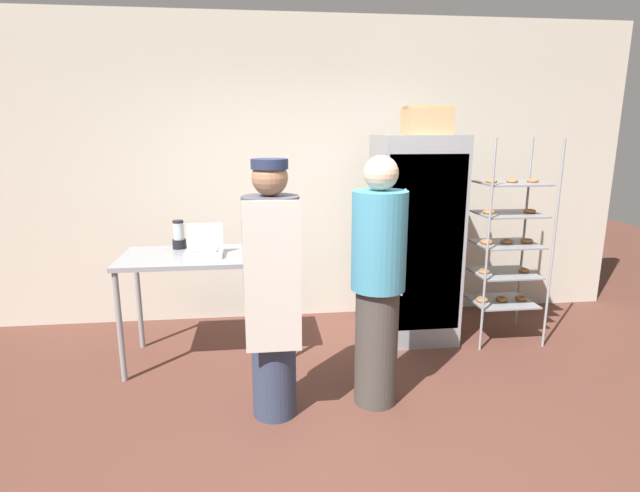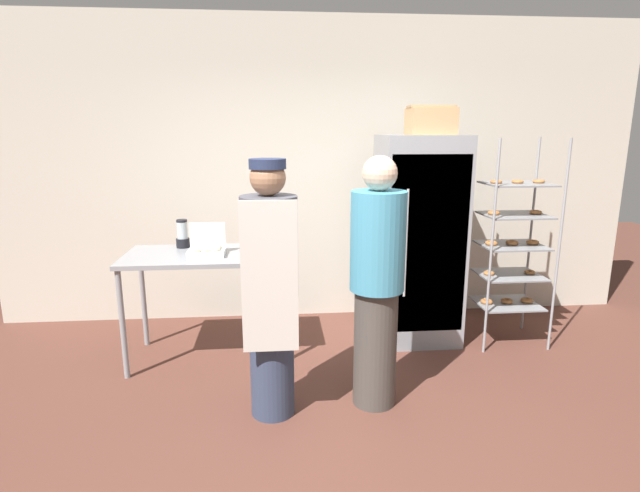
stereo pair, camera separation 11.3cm
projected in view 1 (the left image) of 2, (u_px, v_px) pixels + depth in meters
ground_plane at (356, 438)px, 3.13m from camera, size 14.00×14.00×0.00m
back_wall at (315, 172)px, 5.00m from camera, size 6.40×0.12×2.96m
refrigerator at (414, 240)px, 4.50m from camera, size 0.72×0.68×1.85m
baking_rack at (507, 244)px, 4.47m from camera, size 0.61×0.51×1.83m
prep_counter at (195, 267)px, 4.04m from camera, size 1.16×0.70×0.91m
donut_box at (204, 250)px, 3.94m from camera, size 0.29×0.21×0.25m
blender_pitcher at (179, 236)px, 4.20m from camera, size 0.11×0.11×0.24m
cardboard_storage_box at (427, 121)px, 4.20m from camera, size 0.39×0.30×0.24m
person_baker at (272, 288)px, 3.22m from camera, size 0.36×0.38×1.72m
person_customer at (378, 282)px, 3.37m from camera, size 0.37×0.37×1.74m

